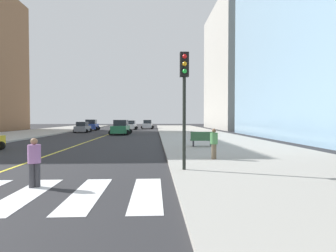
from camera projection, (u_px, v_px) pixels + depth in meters
sidewalk_kerb_east at (219, 143)px, 24.75m from camera, size 10.00×120.00×0.15m
lane_divider_paint at (113, 133)px, 44.15m from camera, size 0.16×80.00×0.01m
parking_garage_concrete at (255, 68)px, 61.05m from camera, size 18.00×24.00×26.30m
car_green_nearest at (121, 128)px, 39.04m from camera, size 2.97×4.67×2.06m
car_white_second at (131, 125)px, 55.99m from camera, size 2.70×4.21×1.84m
car_blue_third at (91, 125)px, 52.77m from camera, size 3.01×4.68×2.05m
car_silver_fifth at (148, 125)px, 61.01m from camera, size 2.80×4.37×1.92m
car_gray_sixth at (83, 128)px, 44.74m from camera, size 2.46×3.88×1.72m
traffic_light_near_corner at (184, 87)px, 11.51m from camera, size 0.36×0.41×4.84m
park_bench at (202, 139)px, 21.17m from camera, size 1.82×0.64×1.12m
pedestrian_crossing at (34, 160)px, 9.19m from camera, size 0.40×0.40×1.63m
pedestrian_waiting_east at (214, 142)px, 14.58m from camera, size 0.39×0.39×1.59m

